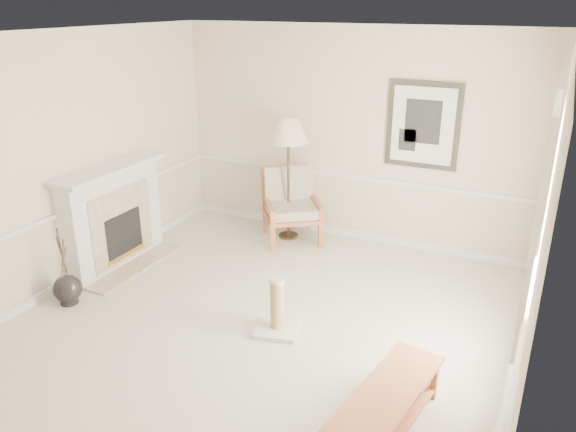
# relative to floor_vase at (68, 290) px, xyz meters

# --- Properties ---
(ground) EXTENTS (5.50, 5.50, 0.00)m
(ground) POSITION_rel_floor_vase_xyz_m (2.15, 0.43, -0.17)
(ground) COLOR silver
(ground) RESTS_ON ground
(room) EXTENTS (5.04, 5.54, 2.92)m
(room) POSITION_rel_floor_vase_xyz_m (2.29, 0.50, 1.70)
(room) COLOR beige
(room) RESTS_ON ground
(fireplace) EXTENTS (0.64, 1.64, 1.31)m
(fireplace) POSITION_rel_floor_vase_xyz_m (-0.19, 1.03, 0.47)
(fireplace) COLOR white
(fireplace) RESTS_ON ground
(floor_vase) EXTENTS (0.31, 0.31, 0.92)m
(floor_vase) POSITION_rel_floor_vase_xyz_m (0.00, 0.00, 0.00)
(floor_vase) COLOR black
(floor_vase) RESTS_ON ground
(armchair) EXTENTS (1.08, 1.09, 1.00)m
(armchair) POSITION_rel_floor_vase_xyz_m (1.42, 2.78, 0.37)
(armchair) COLOR #A35734
(armchair) RESTS_ON ground
(floor_lamp) EXTENTS (0.64, 0.64, 1.73)m
(floor_lamp) POSITION_rel_floor_vase_xyz_m (1.40, 2.76, 1.34)
(floor_lamp) COLOR black
(floor_lamp) RESTS_ON ground
(bench) EXTENTS (0.63, 1.45, 0.40)m
(bench) POSITION_rel_floor_vase_xyz_m (3.77, -0.45, 0.10)
(bench) COLOR #A35734
(bench) RESTS_ON ground
(scratching_post) EXTENTS (0.52, 0.52, 0.61)m
(scratching_post) POSITION_rel_floor_vase_xyz_m (2.36, 0.51, 0.02)
(scratching_post) COLOR white
(scratching_post) RESTS_ON ground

